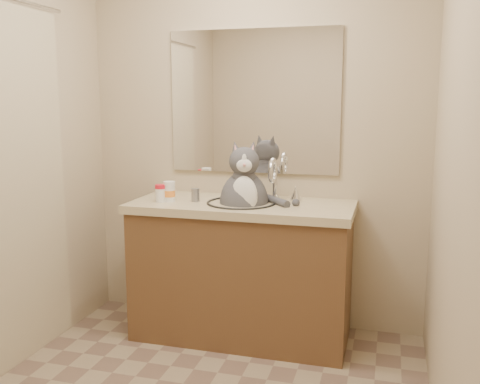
% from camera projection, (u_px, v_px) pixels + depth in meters
% --- Properties ---
extents(room, '(2.22, 2.52, 2.42)m').
position_uv_depth(room, '(181.00, 163.00, 2.25)').
color(room, gray).
rests_on(room, ground).
extents(vanity, '(1.34, 0.59, 1.12)m').
position_uv_depth(vanity, '(242.00, 267.00, 3.30)').
color(vanity, brown).
rests_on(vanity, ground).
extents(mirror, '(1.10, 0.02, 0.90)m').
position_uv_depth(mirror, '(253.00, 102.00, 3.38)').
color(mirror, white).
rests_on(mirror, room).
extents(cat, '(0.48, 0.39, 0.59)m').
position_uv_depth(cat, '(244.00, 198.00, 3.21)').
color(cat, '#4C4B51').
rests_on(cat, vanity).
extents(pill_bottle_redcap, '(0.08, 0.08, 0.11)m').
position_uv_depth(pill_bottle_redcap, '(160.00, 193.00, 3.24)').
color(pill_bottle_redcap, white).
rests_on(pill_bottle_redcap, vanity).
extents(pill_bottle_orange, '(0.08, 0.08, 0.12)m').
position_uv_depth(pill_bottle_orange, '(169.00, 192.00, 3.26)').
color(pill_bottle_orange, white).
rests_on(pill_bottle_orange, vanity).
extents(grey_canister, '(0.06, 0.06, 0.08)m').
position_uv_depth(grey_canister, '(195.00, 195.00, 3.26)').
color(grey_canister, gray).
rests_on(grey_canister, vanity).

